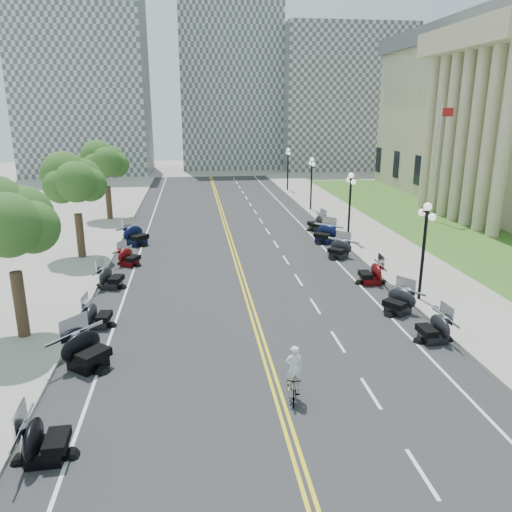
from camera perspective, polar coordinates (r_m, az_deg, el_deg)
name	(u,v)px	position (r m, az deg, el deg)	size (l,w,h in m)	color
ground	(263,346)	(20.97, 0.79, -10.27)	(160.00, 160.00, 0.00)	gray
road	(240,271)	(30.17, -1.86, -1.77)	(16.00, 90.00, 0.01)	#333335
centerline_yellow_a	(238,271)	(30.16, -2.08, -1.77)	(0.12, 90.00, 0.00)	yellow
centerline_yellow_b	(242,271)	(30.18, -1.63, -1.75)	(0.12, 90.00, 0.00)	yellow
edge_line_north	(342,267)	(31.39, 9.86, -1.28)	(0.12, 90.00, 0.00)	white
edge_line_south	(132,276)	(30.29, -14.01, -2.18)	(0.12, 90.00, 0.00)	white
lane_dash_4	(422,473)	(15.29, 18.44, -22.50)	(0.12, 2.00, 0.00)	white
lane_dash_5	(371,393)	(18.28, 12.97, -15.00)	(0.12, 2.00, 0.00)	white
lane_dash_6	(338,342)	(21.60, 9.34, -9.63)	(0.12, 2.00, 0.00)	white
lane_dash_7	(315,306)	(25.12, 6.79, -5.69)	(0.12, 2.00, 0.00)	white
lane_dash_8	(299,280)	(28.76, 4.89, -2.74)	(0.12, 2.00, 0.00)	white
lane_dash_9	(286,260)	(32.49, 3.43, -0.45)	(0.12, 2.00, 0.00)	white
lane_dash_10	(276,244)	(36.28, 2.28, 1.37)	(0.12, 2.00, 0.00)	white
lane_dash_11	(268,231)	(40.11, 1.34, 2.84)	(0.12, 2.00, 0.00)	white
lane_dash_12	(261,221)	(43.97, 0.56, 4.05)	(0.12, 2.00, 0.00)	white
lane_dash_13	(255,212)	(47.85, -0.09, 5.07)	(0.12, 2.00, 0.00)	white
lane_dash_14	(250,204)	(51.75, -0.64, 5.93)	(0.12, 2.00, 0.00)	white
lane_dash_15	(246,198)	(55.66, -1.12, 6.67)	(0.12, 2.00, 0.00)	white
lane_dash_16	(243,192)	(59.59, -1.54, 7.31)	(0.12, 2.00, 0.00)	white
lane_dash_17	(239,187)	(63.52, -1.90, 7.88)	(0.12, 2.00, 0.00)	white
lane_dash_18	(237,183)	(67.46, -2.23, 8.37)	(0.12, 2.00, 0.00)	white
lane_dash_19	(234,179)	(71.41, -2.52, 8.81)	(0.12, 2.00, 0.00)	white
sidewalk_north	(406,264)	(32.79, 16.73, -0.86)	(5.00, 90.00, 0.15)	#9E9991
sidewalk_south	(59,277)	(31.05, -21.55, -2.29)	(5.00, 90.00, 0.15)	#9E9991
lawn	(448,231)	(42.77, 21.09, 2.64)	(9.00, 60.00, 0.10)	#356023
distant_block_a	(85,84)	(82.08, -18.99, 18.06)	(18.00, 14.00, 26.00)	gray
distant_block_b	(230,74)	(86.99, -3.03, 20.06)	(16.00, 12.00, 30.00)	gray
distant_block_c	(340,100)	(87.12, 9.62, 17.22)	(20.00, 14.00, 22.00)	gray
street_lamp_2	(423,252)	(26.10, 18.57, 0.40)	(0.50, 1.20, 4.90)	black
street_lamp_3	(350,207)	(36.97, 10.64, 5.50)	(0.50, 1.20, 4.90)	black
street_lamp_4	(311,184)	(48.37, 6.34, 8.20)	(0.50, 1.20, 4.90)	black
street_lamp_5	(288,169)	(60.01, 3.66, 9.84)	(0.50, 1.20, 4.90)	black
flagpole	(437,164)	(45.72, 19.95, 9.90)	(1.10, 0.20, 10.00)	silver
tree_2	(10,230)	(22.32, -26.33, 2.63)	(4.80, 4.80, 9.20)	#235619
tree_3	(75,187)	(33.69, -19.96, 7.47)	(4.80, 4.80, 9.20)	#235619
tree_4	(106,166)	(45.39, -16.78, 9.82)	(4.80, 4.80, 9.20)	#235619
motorcycle_n_5	(434,327)	(22.37, 19.65, -7.67)	(1.86, 1.86, 1.30)	black
motorcycle_n_6	(398,300)	(24.86, 15.96, -4.85)	(1.91, 1.91, 1.34)	black
motorcycle_n_7	(371,272)	(28.61, 13.00, -1.82)	(1.92, 1.92, 1.34)	#590A0C
motorcycle_n_8	(339,248)	(33.18, 9.45, 0.92)	(1.95, 1.95, 1.37)	black
motorcycle_n_9	(325,233)	(36.88, 7.87, 2.64)	(2.10, 2.10, 1.47)	black
motorcycle_n_10	(317,222)	(40.60, 6.99, 3.86)	(1.96, 1.96, 1.37)	black
motorcycle_s_4	(45,438)	(15.80, -23.01, -18.60)	(1.95, 1.95, 1.36)	black
motorcycle_s_5	(87,349)	(20.07, -18.76, -10.00)	(2.24, 2.24, 1.57)	black
motorcycle_s_6	(98,314)	(23.55, -17.66, -6.34)	(1.77, 1.77, 1.24)	black
motorcycle_s_7	(111,276)	(28.36, -16.27, -2.26)	(1.89, 1.89, 1.32)	black
motorcycle_s_8	(129,256)	(32.14, -14.30, 0.00)	(1.77, 1.77, 1.24)	#590A0C
motorcycle_s_9	(136,234)	(36.92, -13.54, 2.42)	(2.24, 2.24, 1.57)	black
bicycle	(294,387)	(17.33, 4.32, -14.67)	(0.45, 1.59, 0.96)	#A51414
cyclist_rider	(294,352)	(16.70, 4.41, -10.86)	(0.60, 0.39, 1.63)	silver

